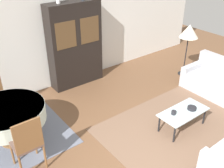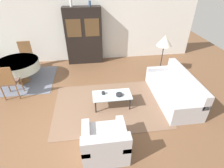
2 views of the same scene
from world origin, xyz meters
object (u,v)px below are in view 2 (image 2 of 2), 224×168
Objects in this scene: display_cabinet at (84,36)px; dining_table at (18,65)px; dining_chair_near at (8,80)px; cup at (103,93)px; armchair at (105,143)px; floor_lamp at (165,42)px; dining_chair_far at (26,54)px; vase_tall at (71,3)px; coffee_table at (112,96)px; couch at (174,91)px; bowl at (119,95)px; vase_short at (90,3)px.

dining_table is at bearing -149.96° from display_cabinet.
cup is at bearing -15.79° from dining_chair_near.
floor_lamp is (2.27, 2.95, 0.94)m from armchair.
floor_lamp is (4.78, 0.73, 0.63)m from dining_chair_near.
dining_chair_far is 4.02× the size of vase_tall.
coffee_table is at bearing -70.81° from vase_tall.
couch is 5.28m from dining_chair_far.
dining_table is at bearing 90.00° from dining_chair_near.
bowl is at bearing -15.70° from dining_chair_near.
dining_table is 7.52× the size of bowl.
floor_lamp is at bearing -1.91° from dining_table.
floor_lamp is 2.49m from bowl.
dining_chair_near is (0.00, -0.89, -0.01)m from dining_table.
couch is 4.07m from vase_short.
display_cabinet is 11.74× the size of vase_short.
vase_tall is (-0.34, 0.00, 1.19)m from display_cabinet.
dining_chair_far is (-2.84, 2.59, 0.24)m from coffee_table.
vase_tall reaches higher than cup.
display_cabinet is at bearing 103.09° from coffee_table.
vase_short is at bearing 37.93° from couch.
dining_chair_far is 0.73× the size of floor_lamp.
armchair is 4.74m from dining_chair_far.
display_cabinet is 3.07m from dining_chair_near.
armchair is 9.85× the size of cup.
vase_tall reaches higher than dining_chair_far.
dining_chair_far is 5.89× the size of bowl.
couch is 22.93× the size of cup.
floor_lamp is (4.78, -0.16, 0.62)m from dining_table.
dining_chair_near is 1.00× the size of dining_chair_far.
vase_tall reaches higher than vase_short.
vase_short is at bearing 26.94° from dining_table.
dining_chair_near is 0.73× the size of floor_lamp.
coffee_table is at bearing 164.75° from bowl.
cup is (2.61, -0.74, -0.16)m from dining_chair_near.
bowl is at bearing -79.20° from vase_short.
armchair is at bearing -127.56° from floor_lamp.
couch is 2.00× the size of dining_chair_near.
display_cabinet is at bearing 94.59° from armchair.
dining_chair_far reaches higher than cup.
display_cabinet is 1.58× the size of dining_table.
cup is 0.51× the size of vase_short.
vase_short is at bearing -171.75° from dining_chair_far.
dining_table is 0.89m from dining_chair_near.
vase_tall is at bearing 154.56° from floor_lamp.
vase_short reaches higher than dining_chair_far.
display_cabinet reaches higher than dining_chair_far.
vase_tall reaches higher than coffee_table.
cup is 3.38m from vase_short.
dining_table is at bearing 90.00° from dining_chair_far.
dining_chair_near reaches higher than coffee_table.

